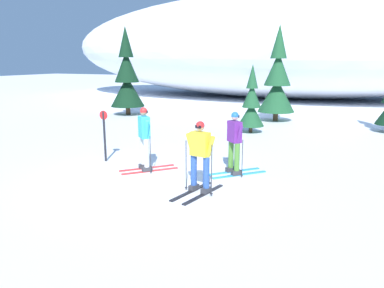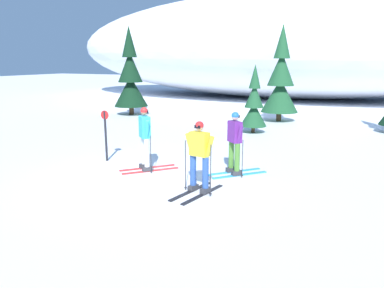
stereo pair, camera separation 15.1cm
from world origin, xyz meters
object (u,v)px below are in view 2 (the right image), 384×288
(skier_purple_jacket, at_px, (235,142))
(pine_tree_center_left, at_px, (254,105))
(pine_tree_far_left, at_px, (130,78))
(skier_cyan_jacket, at_px, (145,137))
(skier_yellow_jacket, at_px, (199,155))
(trail_marker_post, at_px, (106,133))
(pine_tree_center_right, at_px, (281,82))

(skier_purple_jacket, distance_m, pine_tree_center_left, 6.25)
(pine_tree_far_left, height_order, pine_tree_center_left, pine_tree_far_left)
(skier_cyan_jacket, distance_m, skier_yellow_jacket, 2.37)
(skier_purple_jacket, height_order, trail_marker_post, skier_purple_jacket)
(skier_purple_jacket, xyz_separation_m, pine_tree_center_right, (-0.72, 9.76, 1.12))
(pine_tree_far_left, distance_m, pine_tree_center_left, 8.34)
(skier_cyan_jacket, height_order, pine_tree_center_left, pine_tree_center_left)
(pine_tree_far_left, distance_m, trail_marker_post, 10.21)
(skier_cyan_jacket, xyz_separation_m, pine_tree_center_right, (1.74, 10.43, 1.08))
(pine_tree_far_left, bearing_deg, skier_yellow_jacket, -49.73)
(skier_yellow_jacket, distance_m, pine_tree_center_left, 7.92)
(skier_cyan_jacket, xyz_separation_m, skier_purple_jacket, (2.45, 0.68, -0.05))
(skier_yellow_jacket, height_order, trail_marker_post, skier_yellow_jacket)
(skier_purple_jacket, height_order, pine_tree_center_right, pine_tree_center_right)
(skier_cyan_jacket, bearing_deg, skier_purple_jacket, 15.43)
(pine_tree_center_right, bearing_deg, pine_tree_center_left, -96.25)
(pine_tree_center_left, xyz_separation_m, trail_marker_post, (-3.01, -6.44, -0.33))
(skier_yellow_jacket, height_order, pine_tree_far_left, pine_tree_far_left)
(skier_purple_jacket, height_order, pine_tree_far_left, pine_tree_far_left)
(skier_cyan_jacket, height_order, skier_yellow_jacket, skier_cyan_jacket)
(skier_purple_jacket, bearing_deg, skier_cyan_jacket, -164.57)
(pine_tree_far_left, height_order, trail_marker_post, pine_tree_far_left)
(pine_tree_far_left, relative_size, pine_tree_center_left, 1.69)
(skier_yellow_jacket, relative_size, pine_tree_far_left, 0.35)
(pine_tree_center_left, bearing_deg, pine_tree_center_right, 83.75)
(skier_cyan_jacket, xyz_separation_m, pine_tree_center_left, (1.34, 6.82, 0.27))
(skier_purple_jacket, xyz_separation_m, trail_marker_post, (-4.12, -0.30, -0.02))
(pine_tree_far_left, bearing_deg, trail_marker_post, -60.95)
(skier_yellow_jacket, bearing_deg, skier_purple_jacket, 79.34)
(pine_tree_center_left, xyz_separation_m, pine_tree_center_right, (0.40, 3.61, 0.81))
(pine_tree_far_left, bearing_deg, skier_cyan_jacket, -54.48)
(skier_yellow_jacket, xyz_separation_m, pine_tree_far_left, (-8.72, 10.29, 1.17))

